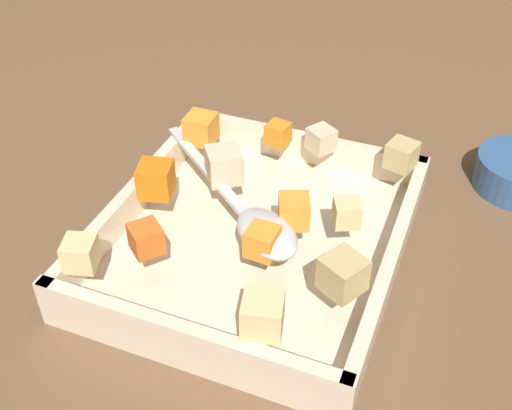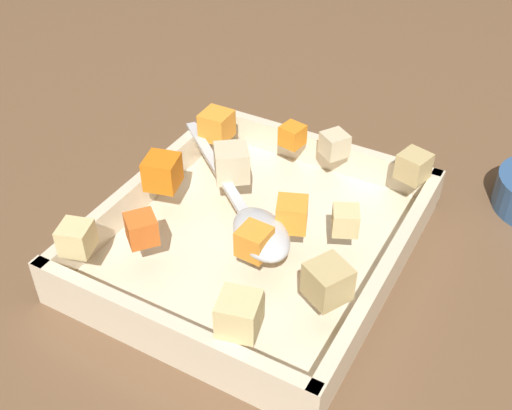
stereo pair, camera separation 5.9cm
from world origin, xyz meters
name	(u,v)px [view 1 (the left image)]	position (x,y,z in m)	size (l,w,h in m)	color
ground_plane	(254,251)	(0.00, 0.00, 0.00)	(4.00, 4.00, 0.00)	brown
baking_dish	(256,241)	(0.00, 0.00, 0.01)	(0.30, 0.27, 0.05)	beige
carrot_chunk_corner_nw	(156,179)	(-0.01, 0.10, 0.06)	(0.03, 0.03, 0.03)	orange
carrot_chunk_heap_side	(292,214)	(0.00, -0.04, 0.06)	(0.03, 0.03, 0.03)	orange
carrot_chunk_near_left	(201,128)	(0.09, 0.10, 0.06)	(0.03, 0.03, 0.03)	orange
carrot_chunk_center	(278,133)	(0.12, 0.02, 0.06)	(0.02, 0.02, 0.02)	orange
carrot_chunk_mid_right	(146,239)	(-0.08, 0.07, 0.06)	(0.03, 0.03, 0.03)	orange
carrot_chunk_near_right	(262,241)	(-0.05, -0.03, 0.06)	(0.03, 0.03, 0.03)	orange
potato_chunk_back_center	(347,213)	(0.02, -0.08, 0.06)	(0.02, 0.02, 0.02)	#E0CC89
potato_chunk_rim_edge	(224,165)	(0.04, 0.05, 0.07)	(0.03, 0.03, 0.03)	beige
potato_chunk_far_right	(263,315)	(-0.13, -0.06, 0.06)	(0.03, 0.03, 0.03)	#E0CC89
potato_chunk_far_left	(343,274)	(-0.06, -0.10, 0.06)	(0.03, 0.03, 0.03)	tan
potato_chunk_heap_top	(80,254)	(-0.12, 0.11, 0.06)	(0.03, 0.03, 0.03)	#E0CC89
potato_chunk_corner_sw	(321,139)	(0.12, -0.03, 0.06)	(0.02, 0.02, 0.02)	beige
potato_chunk_corner_se	(402,155)	(0.12, -0.11, 0.06)	(0.03, 0.03, 0.03)	tan
serving_spoon	(259,225)	(-0.02, -0.01, 0.06)	(0.17, 0.21, 0.02)	silver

